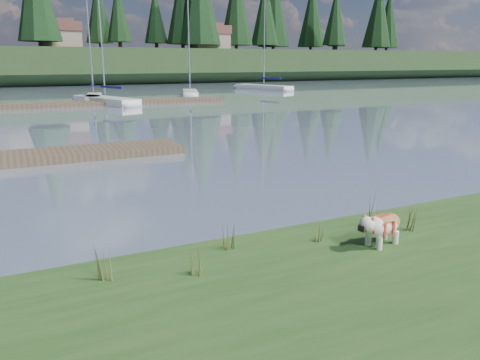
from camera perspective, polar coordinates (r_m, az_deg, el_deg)
ground at (r=38.95m, az=-23.41°, el=8.11°), size 200.00×200.00×0.00m
ridge at (r=81.78m, az=-25.26°, el=12.37°), size 200.00×20.00×5.00m
bulldog at (r=8.44m, az=16.92°, el=-5.21°), size 1.01×0.52×0.60m
dock_far at (r=39.08m, az=-20.48°, el=8.62°), size 26.00×2.20×0.30m
sailboat_bg_2 at (r=43.91m, az=-17.37°, el=9.65°), size 2.31×6.02×9.11m
sailboat_bg_3 at (r=40.81m, az=-16.63°, el=9.38°), size 4.61×8.80×12.76m
sailboat_bg_4 at (r=47.94m, az=-6.12°, el=10.55°), size 3.47×7.03×10.37m
sailboat_bg_5 at (r=58.39m, az=2.34°, el=11.28°), size 4.49×9.11×12.76m
weed_0 at (r=7.08m, az=-5.20°, el=-9.74°), size 0.17×0.14×0.54m
weed_1 at (r=7.97m, az=-1.32°, el=-6.94°), size 0.17×0.14×0.51m
weed_2 at (r=9.26m, az=15.66°, el=-3.70°), size 0.17×0.14×0.77m
weed_3 at (r=7.16m, az=-16.36°, el=-9.61°), size 0.17×0.14×0.65m
weed_4 at (r=8.42m, az=9.97°, el=-6.36°), size 0.17×0.14×0.38m
weed_5 at (r=9.35m, az=20.26°, el=-4.35°), size 0.17×0.14×0.60m
mud_lip at (r=8.12m, az=-11.01°, el=-10.60°), size 60.00×0.50×0.14m
conifer_5 at (r=80.86m, az=-14.63°, el=19.17°), size 3.96×3.96×10.35m
conifer_7 at (r=91.40m, az=3.04°, el=19.84°), size 5.28×5.28×13.20m
conifer_8 at (r=95.02m, az=11.56°, el=18.96°), size 4.62×4.62×11.77m
conifer_9 at (r=105.64m, az=16.51°, el=18.93°), size 5.94×5.94×14.62m
house_1 at (r=80.23m, az=-21.17°, el=16.21°), size 6.30×5.30×4.65m
house_2 at (r=84.09m, az=-3.82°, el=16.97°), size 6.30×5.30×4.65m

